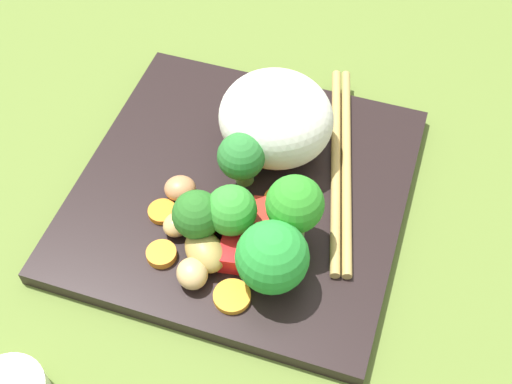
% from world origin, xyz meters
% --- Properties ---
extents(ground_plane, '(1.10, 1.10, 0.02)m').
position_xyz_m(ground_plane, '(0.00, 0.00, -0.01)').
color(ground_plane, olive).
extents(square_plate, '(0.28, 0.28, 0.01)m').
position_xyz_m(square_plate, '(0.00, 0.00, 0.01)').
color(square_plate, black).
rests_on(square_plate, ground_plane).
extents(rice_mound, '(0.12, 0.11, 0.08)m').
position_xyz_m(rice_mound, '(0.02, 0.05, 0.05)').
color(rice_mound, white).
rests_on(rice_mound, square_plate).
extents(broccoli_floret_0, '(0.04, 0.04, 0.06)m').
position_xyz_m(broccoli_floret_0, '(-0.00, 0.00, 0.05)').
color(broccoli_floret_0, '#6CA547').
rests_on(broccoli_floret_0, square_plate).
extents(broccoli_floret_1, '(0.05, 0.05, 0.06)m').
position_xyz_m(broccoli_floret_1, '(0.05, -0.08, 0.05)').
color(broccoli_floret_1, '#6EAB47').
rests_on(broccoli_floret_1, square_plate).
extents(broccoli_floret_2, '(0.04, 0.04, 0.07)m').
position_xyz_m(broccoli_floret_2, '(0.05, -0.04, 0.06)').
color(broccoli_floret_2, '#65964A').
rests_on(broccoli_floret_2, square_plate).
extents(broccoli_floret_3, '(0.04, 0.04, 0.05)m').
position_xyz_m(broccoli_floret_3, '(-0.02, -0.06, 0.04)').
color(broccoli_floret_3, '#6CA154').
rests_on(broccoli_floret_3, square_plate).
extents(broccoli_floret_4, '(0.04, 0.04, 0.05)m').
position_xyz_m(broccoli_floret_4, '(0.01, -0.05, 0.04)').
color(broccoli_floret_4, '#70BC5E').
rests_on(broccoli_floret_4, square_plate).
extents(carrot_slice_0, '(0.03, 0.03, 0.01)m').
position_xyz_m(carrot_slice_0, '(-0.05, -0.05, 0.02)').
color(carrot_slice_0, orange).
rests_on(carrot_slice_0, square_plate).
extents(carrot_slice_1, '(0.04, 0.04, 0.00)m').
position_xyz_m(carrot_slice_1, '(0.02, -0.10, 0.02)').
color(carrot_slice_1, orange).
rests_on(carrot_slice_1, square_plate).
extents(carrot_slice_2, '(0.03, 0.03, 0.01)m').
position_xyz_m(carrot_slice_2, '(0.03, -0.01, 0.02)').
color(carrot_slice_2, orange).
rests_on(carrot_slice_2, square_plate).
extents(carrot_slice_3, '(0.03, 0.03, 0.01)m').
position_xyz_m(carrot_slice_3, '(-0.04, -0.08, 0.02)').
color(carrot_slice_3, orange).
rests_on(carrot_slice_3, square_plate).
extents(carrot_slice_4, '(0.03, 0.03, 0.00)m').
position_xyz_m(carrot_slice_4, '(0.00, -0.02, 0.02)').
color(carrot_slice_4, orange).
rests_on(carrot_slice_4, square_plate).
extents(pepper_chunk_0, '(0.03, 0.03, 0.02)m').
position_xyz_m(pepper_chunk_0, '(0.02, -0.07, 0.02)').
color(pepper_chunk_0, red).
rests_on(pepper_chunk_0, square_plate).
extents(pepper_chunk_1, '(0.03, 0.03, 0.02)m').
position_xyz_m(pepper_chunk_1, '(-0.01, -0.04, 0.02)').
color(pepper_chunk_1, red).
rests_on(pepper_chunk_1, square_plate).
extents(pepper_chunk_2, '(0.02, 0.03, 0.02)m').
position_xyz_m(pepper_chunk_2, '(0.03, -0.03, 0.02)').
color(pepper_chunk_2, red).
rests_on(pepper_chunk_2, square_plate).
extents(chicken_piece_0, '(0.03, 0.03, 0.02)m').
position_xyz_m(chicken_piece_0, '(-0.04, -0.06, 0.02)').
color(chicken_piece_0, tan).
rests_on(chicken_piece_0, square_plate).
extents(chicken_piece_1, '(0.03, 0.04, 0.02)m').
position_xyz_m(chicken_piece_1, '(-0.01, -0.10, 0.02)').
color(chicken_piece_1, tan).
rests_on(chicken_piece_1, square_plate).
extents(chicken_piece_3, '(0.03, 0.03, 0.02)m').
position_xyz_m(chicken_piece_3, '(-0.05, -0.02, 0.02)').
color(chicken_piece_3, tan).
rests_on(chicken_piece_3, square_plate).
extents(chicken_piece_4, '(0.05, 0.05, 0.02)m').
position_xyz_m(chicken_piece_4, '(-0.01, -0.08, 0.03)').
color(chicken_piece_4, tan).
rests_on(chicken_piece_4, square_plate).
extents(chopstick_pair, '(0.06, 0.22, 0.01)m').
position_xyz_m(chopstick_pair, '(0.08, 0.04, 0.02)').
color(chopstick_pair, tan).
rests_on(chopstick_pair, square_plate).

